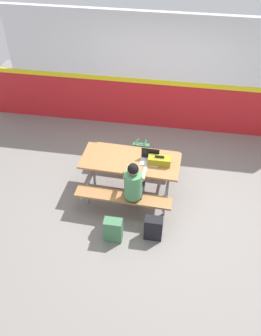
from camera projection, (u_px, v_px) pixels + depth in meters
ground_plane at (147, 192)px, 7.10m from camera, size 10.00×10.00×0.02m
accent_backdrop at (162, 77)px, 7.94m from camera, size 8.00×0.14×2.60m
picnic_table_main at (130, 167)px, 6.75m from camera, size 1.80×1.61×0.74m
student_nearer at (134, 184)px, 6.23m from camera, size 0.37×0.53×1.21m
laptop_silver at (150, 159)px, 6.59m from camera, size 0.33×0.23×0.22m
toolbox_grey at (159, 161)px, 6.52m from camera, size 0.40×0.18×0.18m
backpack_dark at (113, 230)px, 6.11m from camera, size 0.30×0.22×0.44m
tote_bag_bright at (141, 150)px, 7.74m from camera, size 0.34×0.21×0.43m
satchel_spare at (153, 228)px, 6.14m from camera, size 0.30×0.22×0.44m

